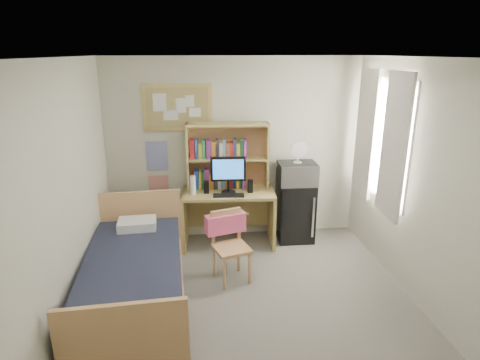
{
  "coord_description": "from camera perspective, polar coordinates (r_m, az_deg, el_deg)",
  "views": [
    {
      "loc": [
        -0.55,
        -3.48,
        2.65
      ],
      "look_at": [
        -0.02,
        1.2,
        1.14
      ],
      "focal_mm": 30.0,
      "sensor_mm": 36.0,
      "label": 1
    }
  ],
  "objects": [
    {
      "name": "water_bottle",
      "position": [
        5.45,
        -6.72,
        -0.73
      ],
      "size": [
        0.08,
        0.08,
        0.26
      ],
      "primitive_type": "cylinder",
      "rotation": [
        0.0,
        0.0,
        -0.06
      ],
      "color": "white",
      "rests_on": "desk"
    },
    {
      "name": "pillow",
      "position": [
        5.11,
        -14.43,
        -6.07
      ],
      "size": [
        0.47,
        0.34,
        0.11
      ],
      "primitive_type": "cube",
      "rotation": [
        0.0,
        0.0,
        0.06
      ],
      "color": "white",
      "rests_on": "bed"
    },
    {
      "name": "poster_japan",
      "position": [
        5.9,
        -11.46,
        -1.03
      ],
      "size": [
        0.28,
        0.01,
        0.36
      ],
      "primitive_type": "cube",
      "color": "red",
      "rests_on": "wall_back"
    },
    {
      "name": "curtain_left",
      "position": [
        4.96,
        21.04,
        4.39
      ],
      "size": [
        0.04,
        0.55,
        1.7
      ],
      "primitive_type": "cube",
      "color": "silver",
      "rests_on": "wall_right"
    },
    {
      "name": "monitor",
      "position": [
        5.44,
        -1.69,
        0.71
      ],
      "size": [
        0.48,
        0.07,
        0.51
      ],
      "primitive_type": "cube",
      "rotation": [
        0.0,
        0.0,
        -0.06
      ],
      "color": "black",
      "rests_on": "desk"
    },
    {
      "name": "bulletin_board",
      "position": [
        5.62,
        -8.88,
        10.13
      ],
      "size": [
        0.94,
        0.03,
        0.64
      ],
      "primitive_type": "cube",
      "color": "tan",
      "rests_on": "wall_back"
    },
    {
      "name": "window_unit",
      "position": [
        5.32,
        19.41,
        5.41
      ],
      "size": [
        0.1,
        1.4,
        1.7
      ],
      "primitive_type": "cube",
      "color": "white",
      "rests_on": "wall_right"
    },
    {
      "name": "floor",
      "position": [
        4.41,
        2.13,
        -19.25
      ],
      "size": [
        3.6,
        4.2,
        0.02
      ],
      "primitive_type": "cube",
      "color": "slate",
      "rests_on": "ground"
    },
    {
      "name": "ceiling",
      "position": [
        3.52,
        2.64,
        17.0
      ],
      "size": [
        3.6,
        4.2,
        0.02
      ],
      "primitive_type": "cube",
      "color": "white",
      "rests_on": "wall_back"
    },
    {
      "name": "desk_fan",
      "position": [
        5.63,
        8.24,
        3.85
      ],
      "size": [
        0.24,
        0.24,
        0.29
      ],
      "primitive_type": "cylinder",
      "rotation": [
        0.0,
        0.0,
        -0.02
      ],
      "color": "white",
      "rests_on": "microwave"
    },
    {
      "name": "hutch",
      "position": [
        5.58,
        -1.76,
        3.39
      ],
      "size": [
        1.15,
        0.36,
        0.93
      ],
      "primitive_type": "cube",
      "rotation": [
        0.0,
        0.0,
        -0.06
      ],
      "color": "tan",
      "rests_on": "desk"
    },
    {
      "name": "curtain_right",
      "position": [
        5.66,
        17.42,
        6.31
      ],
      "size": [
        0.04,
        0.55,
        1.7
      ],
      "primitive_type": "cube",
      "color": "silver",
      "rests_on": "wall_right"
    },
    {
      "name": "bed",
      "position": [
        4.6,
        -14.78,
        -13.72
      ],
      "size": [
        1.16,
        2.14,
        0.57
      ],
      "primitive_type": "cube",
      "rotation": [
        0.0,
        0.0,
        0.06
      ],
      "color": "#1A1D2F",
      "rests_on": "floor"
    },
    {
      "name": "poster_wave",
      "position": [
        5.77,
        -11.74,
        3.39
      ],
      "size": [
        0.3,
        0.01,
        0.42
      ],
      "primitive_type": "cube",
      "color": "navy",
      "rests_on": "wall_back"
    },
    {
      "name": "desk_chair",
      "position": [
        4.82,
        -1.19,
        -9.61
      ],
      "size": [
        0.54,
        0.54,
        0.86
      ],
      "primitive_type": "cube",
      "rotation": [
        0.0,
        0.0,
        0.3
      ],
      "color": "tan",
      "rests_on": "floor"
    },
    {
      "name": "wall_left",
      "position": [
        3.94,
        -24.58,
        -3.92
      ],
      "size": [
        0.04,
        4.2,
        2.6
      ],
      "primitive_type": "cube",
      "color": "beige",
      "rests_on": "floor"
    },
    {
      "name": "wall_back",
      "position": [
        5.77,
        -0.8,
        4.27
      ],
      "size": [
        3.6,
        0.04,
        2.6
      ],
      "primitive_type": "cube",
      "color": "beige",
      "rests_on": "floor"
    },
    {
      "name": "mini_fridge",
      "position": [
        5.92,
        7.82,
        -4.39
      ],
      "size": [
        0.52,
        0.52,
        0.86
      ],
      "primitive_type": "cube",
      "rotation": [
        0.0,
        0.0,
        -0.02
      ],
      "color": "black",
      "rests_on": "floor"
    },
    {
      "name": "speaker_right",
      "position": [
        5.5,
        1.45,
        -0.89
      ],
      "size": [
        0.08,
        0.08,
        0.18
      ],
      "primitive_type": "cube",
      "rotation": [
        0.0,
        0.0,
        -0.06
      ],
      "color": "black",
      "rests_on": "desk"
    },
    {
      "name": "wall_right",
      "position": [
        4.41,
        26.17,
        -1.9
      ],
      "size": [
        0.04,
        4.2,
        2.6
      ],
      "primitive_type": "cube",
      "color": "beige",
      "rests_on": "floor"
    },
    {
      "name": "hoodie",
      "position": [
        4.88,
        -2.1,
        -6.15
      ],
      "size": [
        0.51,
        0.29,
        0.24
      ],
      "primitive_type": "cube",
      "rotation": [
        0.0,
        0.0,
        0.3
      ],
      "color": "#F55D8A",
      "rests_on": "desk_chair"
    },
    {
      "name": "speaker_left",
      "position": [
        5.49,
        -4.8,
        -1.02
      ],
      "size": [
        0.07,
        0.07,
        0.17
      ],
      "primitive_type": "cube",
      "rotation": [
        0.0,
        0.0,
        -0.06
      ],
      "color": "black",
      "rests_on": "desk"
    },
    {
      "name": "microwave",
      "position": [
        5.71,
        8.11,
        0.95
      ],
      "size": [
        0.54,
        0.41,
        0.31
      ],
      "primitive_type": "cube",
      "rotation": [
        0.0,
        0.0,
        -0.02
      ],
      "color": "silver",
      "rests_on": "mini_fridge"
    },
    {
      "name": "keyboard",
      "position": [
        5.38,
        -1.63,
        -2.2
      ],
      "size": [
        0.42,
        0.16,
        0.02
      ],
      "primitive_type": "cube",
      "rotation": [
        0.0,
        0.0,
        -0.06
      ],
      "color": "black",
      "rests_on": "desk"
    },
    {
      "name": "desk",
      "position": [
        5.72,
        -1.64,
        -5.38
      ],
      "size": [
        1.31,
        0.71,
        0.8
      ],
      "primitive_type": "cube",
      "rotation": [
        0.0,
        0.0,
        -0.06
      ],
      "color": "tan",
      "rests_on": "floor"
    }
  ]
}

